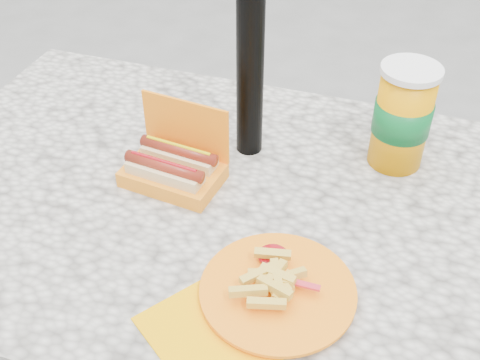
% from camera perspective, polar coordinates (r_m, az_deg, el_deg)
% --- Properties ---
extents(picnic_table, '(1.20, 0.80, 0.75)m').
position_cam_1_polar(picnic_table, '(1.14, -1.63, -5.88)').
color(picnic_table, beige).
rests_on(picnic_table, ground).
extents(hotdog_box, '(0.18, 0.13, 0.14)m').
position_cam_1_polar(hotdog_box, '(1.09, -6.31, 1.26)').
color(hotdog_box, orange).
rests_on(hotdog_box, picnic_table).
extents(fries_plate, '(0.31, 0.33, 0.05)m').
position_cam_1_polar(fries_plate, '(0.90, 3.10, -10.52)').
color(fries_plate, '#FFAB00').
rests_on(fries_plate, picnic_table).
extents(soda_cup, '(0.11, 0.11, 0.20)m').
position_cam_1_polar(soda_cup, '(1.13, 15.14, 5.83)').
color(soda_cup, '#F09400').
rests_on(soda_cup, picnic_table).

